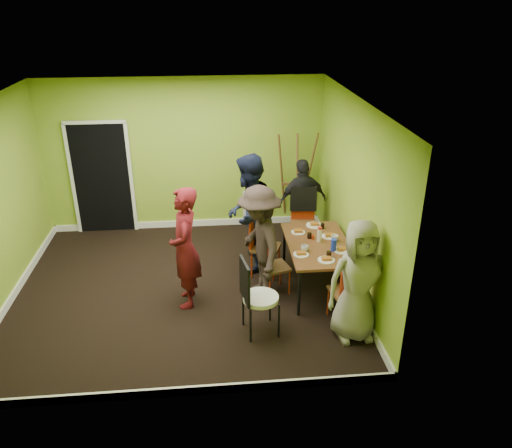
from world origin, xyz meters
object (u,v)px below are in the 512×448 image
Objects in this scene: chair_bentwood at (255,293)px; blue_bottle at (334,245)px; thermos at (319,235)px; person_standing at (185,248)px; person_back_end at (302,201)px; person_left_near at (259,243)px; chair_back_end at (303,205)px; orange_bottle at (313,237)px; person_front_end at (358,281)px; chair_left_far at (260,241)px; dining_table at (318,247)px; chair_left_near at (271,263)px; person_left_far at (249,214)px; easel at (296,182)px; chair_front_end at (349,289)px.

chair_bentwood is 1.43m from blue_bottle.
person_standing reaches higher than thermos.
person_left_near is at bearing 47.50° from person_back_end.
person_standing is at bearing -141.64° from chair_bentwood.
chair_back_end is 6.00× the size of blue_bottle.
orange_bottle is 0.04× the size of person_front_end.
thermos is 2.78× the size of orange_bottle.
orange_bottle is at bearing 129.38° from chair_bentwood.
person_left_near is at bearing 14.28° from chair_left_far.
person_left_near reaches higher than thermos.
orange_bottle reaches higher than dining_table.
chair_back_end is at bearing 136.54° from chair_left_near.
thermos is at bearing 68.89° from dining_table.
person_left_far is at bearing 40.32° from chair_back_end.
easel is 26.00× the size of orange_bottle.
chair_front_end reaches higher than blue_bottle.
chair_back_end is 2.54m from person_standing.
dining_table is 0.98× the size of person_back_end.
person_back_end is at bearing 138.70° from chair_left_near.
person_left_far is at bearing -123.73° from easel.
person_left_near reaches higher than orange_bottle.
chair_bentwood reaches higher than thermos.
person_left_far reaches higher than easel.
person_back_end is (0.02, -0.59, -0.15)m from easel.
person_left_near is at bearing 21.53° from person_left_far.
chair_left_far is 0.57× the size of person_standing.
chair_left_near is at bearing 126.65° from chair_front_end.
person_front_end is at bearing -95.97° from chair_front_end.
person_left_near is at bearing -99.46° from chair_left_near.
person_left_near is (-0.08, -0.61, 0.28)m from chair_left_far.
person_standing is at bearing 150.98° from chair_front_end.
person_back_end reaches higher than blue_bottle.
chair_left_near is at bearing 126.42° from person_front_end.
blue_bottle is 0.45m from orange_bottle.
thermos is 0.12× the size of person_front_end.
easel is 2.43m from blue_bottle.
dining_table is 7.56× the size of thermos.
person_left_near is at bearing 63.50° from chair_back_end.
chair_left_far is 5.07× the size of thermos.
person_front_end is at bearing -80.07° from thermos.
thermos is 1.10× the size of blue_bottle.
easel is (0.83, 1.66, 0.35)m from chair_left_far.
dining_table is at bearing -68.70° from orange_bottle.
chair_back_end is 2.36m from chair_front_end.
person_standing reaches higher than dining_table.
person_back_end reaches higher than chair_front_end.
blue_bottle is at bearing 91.23° from person_front_end.
chair_front_end is at bearing 56.91° from chair_left_far.
chair_back_end is at bearing 89.60° from thermos.
easel is at bearing -84.76° from chair_back_end.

